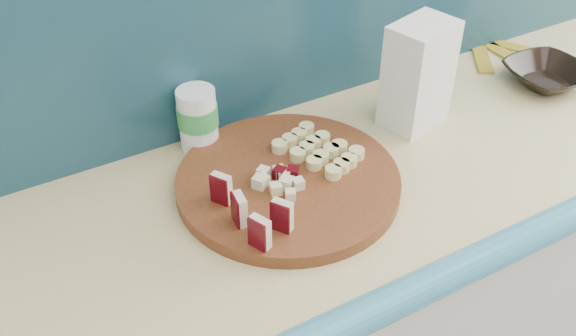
{
  "coord_description": "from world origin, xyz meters",
  "views": [
    {
      "loc": [
        -0.89,
        0.7,
        1.71
      ],
      "look_at": [
        -0.41,
        1.53,
        0.96
      ],
      "focal_mm": 40.0,
      "sensor_mm": 36.0,
      "label": 1
    }
  ],
  "objects": [
    {
      "name": "flour_bag",
      "position": [
        -0.06,
        1.59,
        1.03
      ],
      "size": [
        0.16,
        0.13,
        0.23
      ],
      "primitive_type": "cube",
      "rotation": [
        0.0,
        0.0,
        0.26
      ],
      "color": "white",
      "rests_on": "kitchen_counter"
    },
    {
      "name": "brown_bowl",
      "position": [
        0.32,
        1.56,
        0.93
      ],
      "size": [
        0.2,
        0.2,
        0.05
      ],
      "primitive_type": "imported",
      "rotation": [
        0.0,
        0.0,
        -0.04
      ],
      "color": "black",
      "rests_on": "kitchen_counter"
    },
    {
      "name": "apple_wedges",
      "position": [
        -0.54,
        1.45,
        0.97
      ],
      "size": [
        0.09,
        0.18,
        0.06
      ],
      "color": "beige",
      "rests_on": "cutting_board"
    },
    {
      "name": "banana_slices",
      "position": [
        -0.33,
        1.56,
        0.95
      ],
      "size": [
        0.15,
        0.18,
        0.02
      ],
      "color": "#D6CE83",
      "rests_on": "cutting_board"
    },
    {
      "name": "banana_peel",
      "position": [
        0.34,
        1.74,
        0.91
      ],
      "size": [
        0.24,
        0.2,
        0.01
      ],
      "rotation": [
        0.0,
        0.0,
        -0.17
      ],
      "color": "gold",
      "rests_on": "kitchen_counter"
    },
    {
      "name": "apple_chunks",
      "position": [
        -0.44,
        1.52,
        0.95
      ],
      "size": [
        0.07,
        0.08,
        0.02
      ],
      "color": "beige",
      "rests_on": "cutting_board"
    },
    {
      "name": "kitchen_counter",
      "position": [
        0.1,
        1.5,
        0.46
      ],
      "size": [
        2.2,
        0.63,
        0.91
      ],
      "color": "silver",
      "rests_on": "ground"
    },
    {
      "name": "canister",
      "position": [
        -0.51,
        1.74,
        0.98
      ],
      "size": [
        0.08,
        0.08,
        0.14
      ],
      "rotation": [
        0.0,
        0.0,
        0.14
      ],
      "color": "white",
      "rests_on": "kitchen_counter"
    },
    {
      "name": "cutting_board",
      "position": [
        -0.41,
        1.53,
        0.92
      ],
      "size": [
        0.55,
        0.55,
        0.03
      ],
      "primitive_type": "cylinder",
      "rotation": [
        0.0,
        0.0,
        0.34
      ],
      "color": "#4A2610",
      "rests_on": "kitchen_counter"
    }
  ]
}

